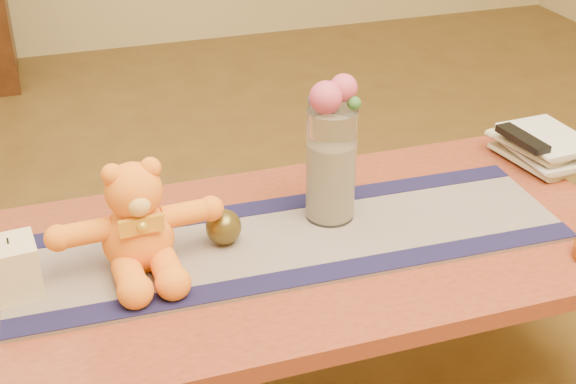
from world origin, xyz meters
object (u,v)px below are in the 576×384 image
object	(u,v)px
glass_vase	(331,165)
book_bottom	(516,163)
tv_remote	(522,139)
bronze_ball	(224,227)
pillar_candle	(13,268)
teddy_bear	(136,217)

from	to	relation	value
glass_vase	book_bottom	world-z (taller)	glass_vase
book_bottom	tv_remote	size ratio (longest dim) A/B	1.39
glass_vase	bronze_ball	bearing A→B (deg)	-172.64
glass_vase	pillar_candle	bearing A→B (deg)	-173.32
pillar_candle	bronze_ball	bearing A→B (deg)	6.27
glass_vase	bronze_ball	xyz separation A→B (m)	(-0.25, -0.03, -0.09)
book_bottom	glass_vase	bearing A→B (deg)	179.86
glass_vase	bronze_ball	world-z (taller)	glass_vase
glass_vase	teddy_bear	bearing A→B (deg)	-172.36
bronze_ball	book_bottom	size ratio (longest dim) A/B	0.34
book_bottom	pillar_candle	bearing A→B (deg)	178.48
glass_vase	tv_remote	bearing A→B (deg)	8.11
teddy_bear	book_bottom	bearing A→B (deg)	5.37
bronze_ball	glass_vase	bearing A→B (deg)	7.36
teddy_bear	glass_vase	distance (m)	0.44
glass_vase	tv_remote	world-z (taller)	glass_vase
pillar_candle	book_bottom	world-z (taller)	pillar_candle
teddy_bear	bronze_ball	bearing A→B (deg)	4.91
teddy_bear	tv_remote	xyz separation A→B (m)	(0.98, 0.14, -0.04)
bronze_ball	book_bottom	world-z (taller)	bronze_ball
glass_vase	tv_remote	distance (m)	0.55
teddy_bear	pillar_candle	size ratio (longest dim) A/B	2.95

